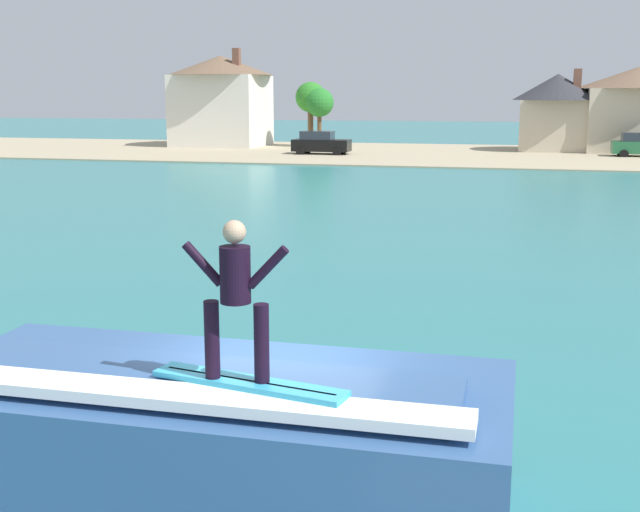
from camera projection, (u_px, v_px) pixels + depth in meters
The scene contains 11 objects.
ground_plane at pixel (280, 465), 10.68m from camera, with size 260.00×260.00×0.00m, color #2B7678.
wave_crest at pixel (213, 439), 9.50m from camera, with size 6.75×2.98×1.75m.
surfboard at pixel (249, 383), 8.56m from camera, with size 2.21×0.78×0.06m.
surfer at pixel (236, 292), 8.40m from camera, with size 1.15×0.32×1.69m.
shoreline_bank at pixel (485, 155), 62.94m from camera, with size 120.00×23.61×0.11m.
car_near_shore at pixel (320, 143), 62.87m from camera, with size 4.40×2.15×1.86m.
house_with_chimney at pixel (221, 97), 72.06m from camera, with size 9.29×9.29×8.48m.
house_gabled_white at pixel (638, 106), 65.21m from camera, with size 9.80×9.80×6.79m.
house_small_cottage at pixel (557, 107), 65.84m from camera, with size 7.09×7.09×6.60m.
tree_tall_bare at pixel (310, 99), 71.20m from camera, with size 2.61×2.61×5.66m.
tree_short_bushy at pixel (319, 103), 70.49m from camera, with size 2.47×2.47×5.14m.
Camera 1 is at (2.90, -9.51, 4.77)m, focal length 45.95 mm.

